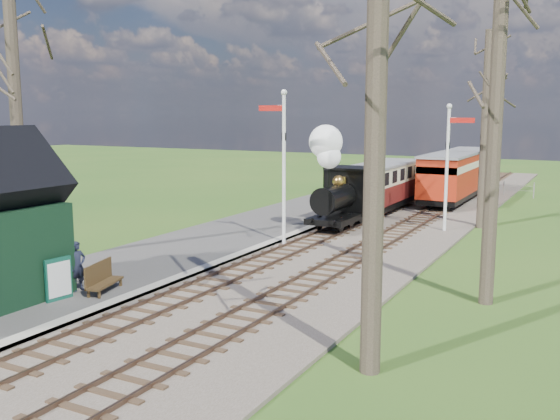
{
  "coord_description": "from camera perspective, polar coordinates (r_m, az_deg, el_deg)",
  "views": [
    {
      "loc": [
        10.57,
        -5.73,
        5.33
      ],
      "look_at": [
        -0.53,
        15.35,
        1.6
      ],
      "focal_mm": 40.0,
      "sensor_mm": 36.0,
      "label": 1
    }
  ],
  "objects": [
    {
      "name": "fence_line",
      "position": [
        43.24,
        13.87,
        2.29
      ],
      "size": [
        12.6,
        0.08,
        1.0
      ],
      "color": "slate",
      "rests_on": "ground"
    },
    {
      "name": "ballast_bed",
      "position": [
        29.71,
        9.14,
        -1.45
      ],
      "size": [
        8.0,
        60.0,
        0.1
      ],
      "primitive_type": "cube",
      "color": "brown",
      "rests_on": "ground"
    },
    {
      "name": "red_carriage_b",
      "position": [
        41.97,
        16.75,
        3.5
      ],
      "size": [
        2.31,
        5.72,
        2.43
      ],
      "color": "black",
      "rests_on": "ground"
    },
    {
      "name": "locomotive",
      "position": [
        28.17,
        5.53,
        2.33
      ],
      "size": [
        1.85,
        4.32,
        4.63
      ],
      "color": "black",
      "rests_on": "ground"
    },
    {
      "name": "red_carriage_a",
      "position": [
        36.61,
        15.08,
        2.83
      ],
      "size": [
        2.31,
        5.72,
        2.43
      ],
      "color": "black",
      "rests_on": "ground"
    },
    {
      "name": "bare_trees",
      "position": [
        18.33,
        -2.52,
        8.51
      ],
      "size": [
        15.51,
        22.39,
        12.0
      ],
      "color": "#382D23",
      "rests_on": "ground"
    },
    {
      "name": "sign_board",
      "position": [
        18.32,
        -19.59,
        -5.97
      ],
      "size": [
        0.22,
        0.81,
        1.19
      ],
      "color": "#0F4837",
      "rests_on": "platform"
    },
    {
      "name": "person",
      "position": [
        19.05,
        -18.03,
        -4.89
      ],
      "size": [
        0.43,
        0.59,
        1.47
      ],
      "primitive_type": "imported",
      "rotation": [
        0.0,
        0.0,
        1.4
      ],
      "color": "#1A1D2F",
      "rests_on": "platform"
    },
    {
      "name": "bench",
      "position": [
        18.84,
        -16.02,
        -5.98
      ],
      "size": [
        0.82,
        1.57,
        0.86
      ],
      "color": "#402E17",
      "rests_on": "platform"
    },
    {
      "name": "distant_hills",
      "position": [
        73.91,
        19.63,
        -8.57
      ],
      "size": [
        114.4,
        48.0,
        22.02
      ],
      "color": "#385B23",
      "rests_on": "ground"
    },
    {
      "name": "coping_strip",
      "position": [
        23.56,
        -2.98,
        -3.93
      ],
      "size": [
        0.4,
        44.0,
        0.21
      ],
      "primitive_type": "cube",
      "color": "#B2AD9E",
      "rests_on": "ground"
    },
    {
      "name": "track_far",
      "position": [
        29.32,
        11.55,
        -1.56
      ],
      "size": [
        1.6,
        60.0,
        0.15
      ],
      "color": "brown",
      "rests_on": "ground"
    },
    {
      "name": "platform",
      "position": [
        24.79,
        -7.56,
        -3.36
      ],
      "size": [
        5.0,
        44.0,
        0.2
      ],
      "primitive_type": "cube",
      "color": "#474442",
      "rests_on": "ground"
    },
    {
      "name": "semaphore_far",
      "position": [
        28.48,
        15.19,
        4.61
      ],
      "size": [
        1.22,
        0.24,
        5.72
      ],
      "color": "silver",
      "rests_on": "ground"
    },
    {
      "name": "track_near",
      "position": [
        30.13,
        6.8,
        -1.16
      ],
      "size": [
        1.6,
        60.0,
        0.15
      ],
      "color": "brown",
      "rests_on": "ground"
    },
    {
      "name": "semaphore_near",
      "position": [
        24.57,
        0.22,
        4.91
      ],
      "size": [
        1.22,
        0.24,
        6.22
      ],
      "color": "silver",
      "rests_on": "ground"
    },
    {
      "name": "coach",
      "position": [
        33.89,
        9.43,
        2.39
      ],
      "size": [
        2.16,
        7.4,
        2.27
      ],
      "color": "black",
      "rests_on": "ground"
    }
  ]
}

